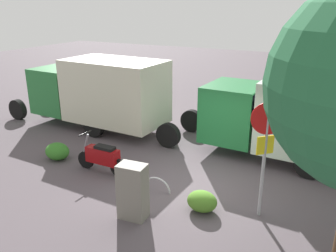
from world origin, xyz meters
The scene contains 9 objects.
ground_plane centered at (0.00, 0.00, 0.00)m, with size 60.00×60.00×0.00m, color #51484E.
box_truck_near centered at (-2.26, -2.90, 1.54)m, with size 7.92×2.50×2.70m.
box_truck_far centered at (5.56, -2.71, 1.60)m, with size 7.28×2.47×2.88m.
motorcycle centered at (2.84, 0.59, 0.52)m, with size 1.81×0.55×1.20m.
stop_sign centered at (-1.99, 0.70, 1.92)m, with size 0.71×0.33×2.88m.
utility_cabinet centered at (0.71, 2.20, 0.70)m, with size 0.67×0.45×1.40m, color slate.
bike_rack_hoop centered at (0.82, 0.84, 0.00)m, with size 0.85×0.85×0.05m, color #B7B7BC.
shrub_near_sign centered at (4.77, 0.52, 0.29)m, with size 0.84×0.69×0.57m, color #317224.
shrub_mid_verge centered at (-0.67, 1.16, 0.26)m, with size 0.77×0.63×0.52m, color #4E8227.
Camera 1 is at (-3.46, 8.41, 4.96)m, focal length 37.83 mm.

